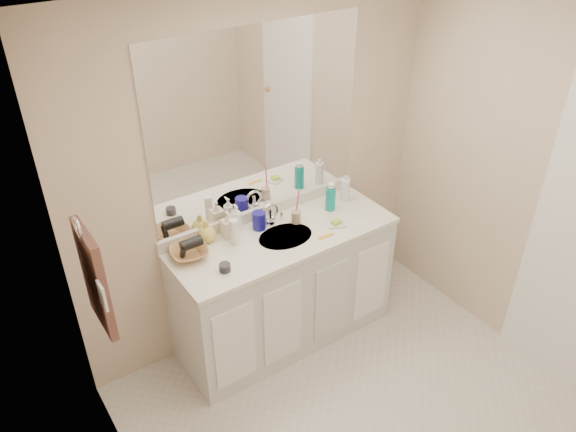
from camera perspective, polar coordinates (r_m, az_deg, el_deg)
The scene contains 28 objects.
ceiling at distance 2.28m, azimuth 14.69°, elevation 17.95°, with size 2.60×2.60×0.02m, color white.
wall_back at distance 3.66m, azimuth -2.88°, elevation 4.24°, with size 2.60×0.02×2.40m, color beige.
wall_left at distance 2.30m, azimuth -13.82°, elevation -17.80°, with size 0.02×2.60×2.40m, color beige.
wall_right at distance 3.74m, azimuth 25.77°, elevation 1.35°, with size 0.02×2.60×2.40m, color beige.
vanity_cabinet at distance 3.91m, azimuth -0.42°, elevation -7.41°, with size 1.50×0.55×0.85m, color silver.
countertop at distance 3.64m, azimuth -0.44°, elevation -2.10°, with size 1.52×0.57×0.03m, color white.
backsplash at distance 3.79m, azimuth -2.64°, elevation 0.43°, with size 1.52×0.03×0.08m, color silver.
sink_basin at distance 3.63m, azimuth -0.27°, elevation -2.21°, with size 0.37×0.37×0.02m, color #BCB7A4.
faucet at distance 3.71m, azimuth -1.83°, elevation -0.05°, with size 0.02×0.02×0.11m, color silver.
mirror at distance 3.50m, azimuth -2.99°, elevation 9.39°, with size 1.48×0.01×1.20m, color white.
blue_mug at distance 3.67m, azimuth -2.96°, elevation -0.46°, with size 0.09×0.09×0.12m, color navy.
tan_cup at distance 3.73m, azimuth 0.82°, elevation -0.10°, with size 0.06×0.06×0.08m, color tan.
toothbrush at distance 3.68m, azimuth 0.96°, elevation 1.36°, with size 0.01×0.01×0.22m, color #FF4389.
mouthwash_bottle at distance 3.86m, azimuth 4.33°, elevation 1.74°, with size 0.07×0.07×0.17m, color #0B8583.
clear_pump_bottle at distance 3.97m, azimuth 5.81°, elevation 2.62°, with size 0.06×0.06×0.17m, color white.
soap_dish at distance 3.73m, azimuth 4.92°, elevation -0.84°, with size 0.11×0.09×0.01m, color silver.
green_soap at distance 3.72m, azimuth 4.93°, elevation -0.62°, with size 0.06×0.05×0.02m, color #A3D834.
orange_comb at distance 3.62m, azimuth 3.87°, elevation -2.07°, with size 0.11×0.02×0.00m, color #F0AC19.
dark_jar at distance 3.34m, azimuth -6.43°, elevation -5.22°, with size 0.07×0.07×0.05m, color #26262B.
extra_white_bottle at distance 3.52m, azimuth -5.47°, elevation -1.63°, with size 0.05×0.05×0.17m, color white.
soap_bottle_white at distance 3.63m, azimuth -5.33°, elevation -0.20°, with size 0.07×0.08×0.19m, color white.
soap_bottle_cream at distance 3.59m, azimuth -6.12°, elevation -0.84°, with size 0.08×0.08×0.18m, color #FAE8CC.
soap_bottle_yellow at distance 3.57m, azimuth -8.28°, elevation -1.53°, with size 0.12×0.12×0.15m, color #E8D15A.
wicker_basket at distance 3.48m, azimuth -10.00°, elevation -3.69°, with size 0.23×0.23×0.06m, color #AB7845.
hair_dryer at distance 3.45m, azimuth -9.80°, elevation -2.76°, with size 0.07×0.07×0.13m, color black.
towel_ring at distance 2.66m, azimuth -20.58°, elevation -1.17°, with size 0.11×0.11×0.01m, color silver.
hand_towel at distance 2.83m, azimuth -19.04°, elevation -6.10°, with size 0.04×0.32×0.55m, color #432924.
switch_plate at distance 2.64m, azimuth -18.35°, elevation -7.71°, with size 0.01×0.09×0.13m, color silver.
Camera 1 is at (-1.66, -1.46, 2.94)m, focal length 35.00 mm.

